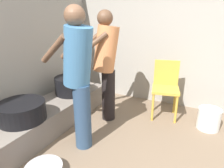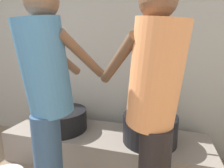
# 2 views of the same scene
# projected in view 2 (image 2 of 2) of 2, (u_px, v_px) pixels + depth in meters

# --- Properties ---
(block_enclosure_rear) EXTENTS (5.06, 0.20, 2.25)m
(block_enclosure_rear) POSITION_uv_depth(u_px,v_px,m) (62.00, 57.00, 2.49)
(block_enclosure_rear) COLOR #9E998E
(block_enclosure_rear) RESTS_ON ground_plane
(hearth_ledge) EXTENTS (2.16, 0.60, 0.34)m
(hearth_ledge) POSITION_uv_depth(u_px,v_px,m) (104.00, 147.00, 1.97)
(hearth_ledge) COLOR slate
(hearth_ledge) RESTS_ON ground_plane
(cooking_pot_main) EXTENTS (0.52, 0.52, 0.73)m
(cooking_pot_main) POSITION_uv_depth(u_px,v_px,m) (150.00, 128.00, 1.75)
(cooking_pot_main) COLOR black
(cooking_pot_main) RESTS_ON hearth_ledge
(cooking_pot_secondary) EXTENTS (0.55, 0.55, 0.23)m
(cooking_pot_secondary) POSITION_uv_depth(u_px,v_px,m) (62.00, 120.00, 2.02)
(cooking_pot_secondary) COLOR black
(cooking_pot_secondary) RESTS_ON hearth_ledge
(cook_in_blue_shirt) EXTENTS (0.49, 0.74, 1.65)m
(cook_in_blue_shirt) POSITION_uv_depth(u_px,v_px,m) (47.00, 92.00, 1.24)
(cook_in_blue_shirt) COLOR navy
(cook_in_blue_shirt) RESTS_ON ground_plane
(cook_in_orange_shirt) EXTENTS (0.68, 0.71, 1.61)m
(cook_in_orange_shirt) POSITION_uv_depth(u_px,v_px,m) (154.00, 103.00, 1.08)
(cook_in_orange_shirt) COLOR black
(cook_in_orange_shirt) RESTS_ON ground_plane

